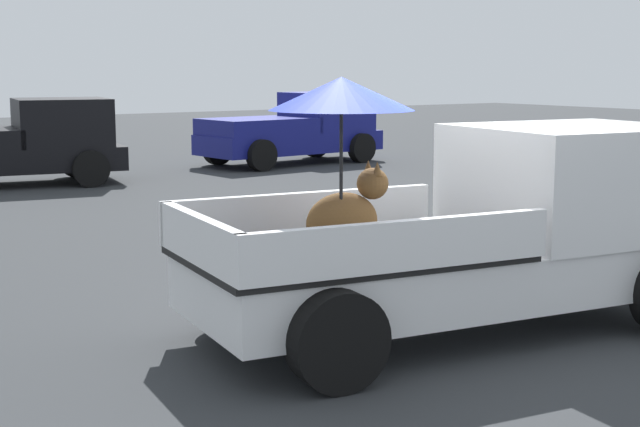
% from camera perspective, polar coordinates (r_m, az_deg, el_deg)
% --- Properties ---
extents(ground_plane, '(80.00, 80.00, 0.00)m').
position_cam_1_polar(ground_plane, '(9.02, 8.13, -7.08)').
color(ground_plane, '#2D3033').
extents(pickup_truck_main, '(5.26, 2.80, 2.39)m').
position_cam_1_polar(pickup_truck_main, '(9.05, 10.51, -0.76)').
color(pickup_truck_main, black).
rests_on(pickup_truck_main, ground).
extents(pickup_truck_red, '(4.95, 2.52, 1.80)m').
position_cam_1_polar(pickup_truck_red, '(24.15, -1.41, 5.15)').
color(pickup_truck_red, black).
rests_on(pickup_truck_red, ground).
extents(pickup_truck_far, '(5.04, 2.83, 1.80)m').
position_cam_1_polar(pickup_truck_far, '(20.64, -18.09, 4.06)').
color(pickup_truck_far, black).
rests_on(pickup_truck_far, ground).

